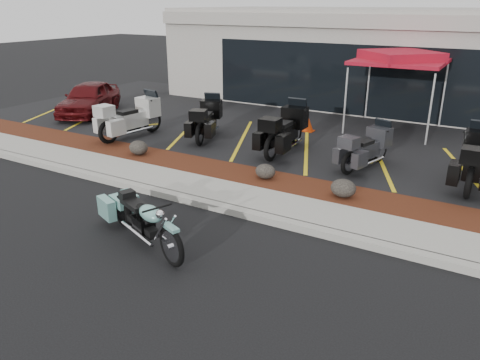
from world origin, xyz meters
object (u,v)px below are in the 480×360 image
Objects in this scene: touring_white at (152,111)px; parked_car at (89,98)px; hero_cruiser at (171,241)px; traffic_cone at (308,124)px; popup_canopy at (400,59)px.

parked_car is at bearing 85.77° from touring_white.
hero_cruiser is at bearing -61.29° from parked_car.
parked_car is at bearing -167.38° from traffic_cone.
hero_cruiser is 0.75× the size of popup_canopy.
parked_car is (-9.56, 7.14, 0.29)m from hero_cruiser.
popup_canopy is at bearing 33.73° from traffic_cone.
parked_car is 8.55m from traffic_cone.
parked_car is 7.96× the size of traffic_cone.
touring_white is 3.93m from parked_car.
parked_car is at bearing 165.11° from hero_cruiser.
touring_white reaches higher than hero_cruiser.
hero_cruiser is at bearing -129.58° from touring_white.
hero_cruiser is 1.13× the size of touring_white.
popup_canopy is (2.42, 1.61, 2.14)m from traffic_cone.
popup_canopy is (1.19, 10.62, 2.03)m from hero_cruiser.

